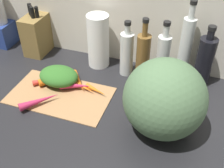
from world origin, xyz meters
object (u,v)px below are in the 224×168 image
at_px(carrot_1, 79,81).
at_px(knife_block, 38,33).
at_px(carrot_2, 81,86).
at_px(bottle_3, 185,48).
at_px(carrot_5, 76,86).
at_px(winter_squash, 164,99).
at_px(carrot_3, 96,90).
at_px(carrot_6, 50,80).
at_px(bottle_1, 143,55).
at_px(bottle_0, 127,53).
at_px(bottle_4, 204,61).
at_px(carrot_0, 57,78).
at_px(bottle_2, 163,56).
at_px(carrot_4, 40,101).
at_px(paper_towel_roll, 98,41).
at_px(cutting_board, 60,95).

bearing_deg(carrot_1, knife_block, 147.62).
relative_size(carrot_2, bottle_3, 0.40).
relative_size(carrot_5, winter_squash, 0.47).
relative_size(carrot_3, carrot_6, 0.68).
distance_m(knife_block, bottle_1, 0.57).
distance_m(winter_squash, bottle_0, 0.38).
distance_m(carrot_3, bottle_0, 0.23).
bearing_deg(carrot_5, bottle_1, 39.17).
height_order(carrot_3, carrot_6, carrot_6).
bearing_deg(carrot_3, bottle_4, 28.43).
bearing_deg(carrot_0, carrot_6, -151.70).
xyz_separation_m(carrot_2, bottle_1, (0.23, 0.19, 0.09)).
distance_m(knife_block, bottle_4, 0.83).
xyz_separation_m(carrot_2, carrot_6, (-0.15, -0.00, -0.00)).
bearing_deg(winter_squash, bottle_2, 101.52).
xyz_separation_m(carrot_0, bottle_1, (0.35, 0.18, 0.09)).
bearing_deg(bottle_3, carrot_1, -153.70).
distance_m(carrot_0, carrot_6, 0.03).
bearing_deg(carrot_4, bottle_3, 36.94).
bearing_deg(carrot_1, paper_towel_roll, 82.78).
relative_size(carrot_4, winter_squash, 0.57).
bearing_deg(carrot_0, carrot_2, -5.15).
height_order(carrot_1, bottle_4, bottle_4).
relative_size(carrot_3, bottle_4, 0.38).
bearing_deg(carrot_1, bottle_3, 26.30).
bearing_deg(paper_towel_roll, bottle_2, -1.22).
bearing_deg(carrot_4, bottle_4, 31.56).
bearing_deg(carrot_2, bottle_0, 51.23).
relative_size(carrot_0, carrot_6, 1.06).
relative_size(carrot_0, bottle_0, 0.64).
relative_size(carrot_5, knife_block, 0.54).
xyz_separation_m(cutting_board, bottle_0, (0.22, 0.26, 0.11)).
bearing_deg(bottle_2, bottle_3, 18.02).
bearing_deg(bottle_0, bottle_3, 11.30).
relative_size(winter_squash, knife_block, 1.15).
bearing_deg(carrot_5, carrot_4, -125.60).
height_order(cutting_board, winter_squash, winter_squash).
height_order(winter_squash, knife_block, winter_squash).
relative_size(knife_block, bottle_0, 0.96).
relative_size(carrot_2, carrot_6, 0.94).
xyz_separation_m(carrot_5, bottle_3, (0.42, 0.25, 0.13)).
distance_m(carrot_0, carrot_1, 0.10).
xyz_separation_m(knife_block, bottle_0, (0.49, -0.04, 0.01)).
relative_size(cutting_board, carrot_4, 2.58).
bearing_deg(bottle_1, bottle_4, 7.58).
height_order(cutting_board, carrot_1, carrot_1).
distance_m(winter_squash, bottle_3, 0.35).
relative_size(carrot_5, paper_towel_roll, 0.53).
distance_m(carrot_2, bottle_2, 0.39).
distance_m(bottle_2, bottle_3, 0.10).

